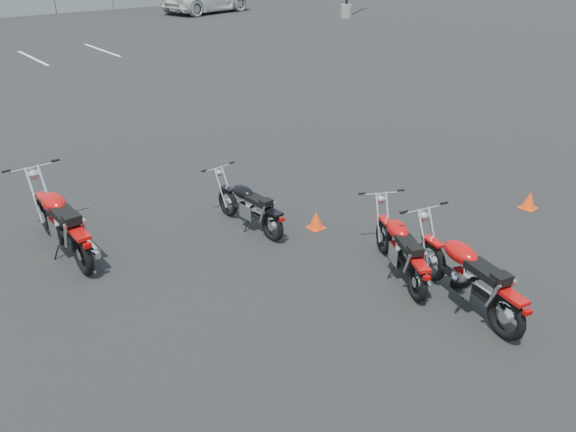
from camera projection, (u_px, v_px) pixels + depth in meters
ground at (303, 272)px, 8.47m from camera, size 120.00×120.00×0.00m
motorcycle_front_red at (62, 223)px, 8.77m from camera, size 0.92×2.38×1.16m
motorcycle_second_black at (250, 206)px, 9.61m from camera, size 0.71×1.83×0.89m
motorcycle_third_red at (401, 249)px, 8.23m from camera, size 1.26×1.88×0.96m
motorcycle_rear_red at (468, 276)px, 7.49m from camera, size 0.98×2.16×1.06m
training_cone_near at (316, 220)px, 9.69m from camera, size 0.27×0.27×0.32m
training_cone_far at (529, 200)px, 10.41m from camera, size 0.27×0.27×0.33m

